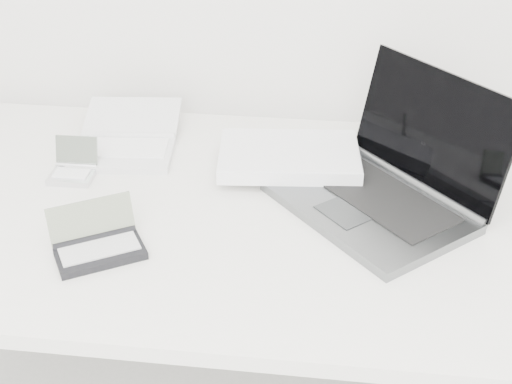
# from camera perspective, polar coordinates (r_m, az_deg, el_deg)

# --- Properties ---
(desk) EXTENTS (1.60, 0.80, 0.73)m
(desk) POSITION_cam_1_polar(r_m,az_deg,el_deg) (1.40, 1.42, -2.92)
(desk) COLOR white
(desk) RESTS_ON ground
(laptop_large) EXTENTS (0.57, 0.48, 0.24)m
(laptop_large) POSITION_cam_1_polar(r_m,az_deg,el_deg) (1.43, 7.35, 1.53)
(laptop_large) COLOR slate
(laptop_large) RESTS_ON desk
(netbook_open_white) EXTENTS (0.24, 0.30, 0.05)m
(netbook_open_white) POSITION_cam_1_polar(r_m,az_deg,el_deg) (1.61, -10.39, 3.91)
(netbook_open_white) COLOR silver
(netbook_open_white) RESTS_ON desk
(pda_silver) EXTENTS (0.09, 0.09, 0.07)m
(pda_silver) POSITION_cam_1_polar(r_m,az_deg,el_deg) (1.52, -14.39, 1.79)
(pda_silver) COLOR silver
(pda_silver) RESTS_ON desk
(palmtop_charcoal) EXTENTS (0.18, 0.17, 0.08)m
(palmtop_charcoal) POSITION_cam_1_polar(r_m,az_deg,el_deg) (1.28, -12.54, -4.13)
(palmtop_charcoal) COLOR black
(palmtop_charcoal) RESTS_ON desk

